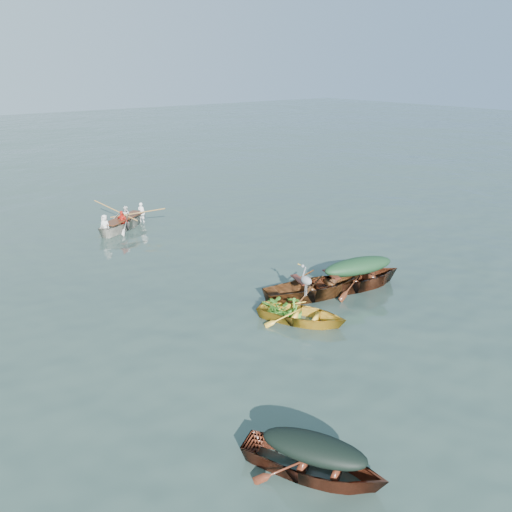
{
  "coord_description": "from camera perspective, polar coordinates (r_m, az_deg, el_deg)",
  "views": [
    {
      "loc": [
        -10.22,
        -8.81,
        6.63
      ],
      "look_at": [
        -0.48,
        3.8,
        0.5
      ],
      "focal_mm": 35.0,
      "sensor_mm": 36.0,
      "label": 1
    }
  ],
  "objects": [
    {
      "name": "thwart_benches",
      "position": [
        15.15,
        6.81,
        -2.75
      ],
      "size": [
        2.42,
        1.42,
        0.04
      ],
      "primitive_type": null,
      "rotation": [
        0.0,
        0.0,
        1.3
      ],
      "color": "#481911",
      "rests_on": "open_wooden_boat"
    },
    {
      "name": "oars",
      "position": [
        22.17,
        -14.86,
        4.3
      ],
      "size": [
        1.85,
        2.54,
        0.06
      ],
      "primitive_type": null,
      "rotation": [
        0.0,
        0.0,
        2.11
      ],
      "color": "olive",
      "rests_on": "rowed_boat"
    },
    {
      "name": "open_wooden_boat",
      "position": [
        15.38,
        6.72,
        -4.65
      ],
      "size": [
        4.76,
        2.57,
        1.07
      ],
      "primitive_type": "imported",
      "rotation": [
        0.0,
        0.0,
        1.3
      ],
      "color": "#532D14",
      "rests_on": "ground"
    },
    {
      "name": "green_tarp_cover",
      "position": [
        15.87,
        11.62,
        -1.06
      ],
      "size": [
        2.53,
        1.29,
        0.52
      ],
      "primitive_type": "ellipsoid",
      "rotation": [
        0.0,
        0.0,
        1.34
      ],
      "color": "black",
      "rests_on": "green_tarp_boat"
    },
    {
      "name": "rowed_boat",
      "position": [
        22.32,
        -14.74,
        3.05
      ],
      "size": [
        4.12,
        3.13,
        0.96
      ],
      "primitive_type": "imported",
      "rotation": [
        0.0,
        0.0,
        2.11
      ],
      "color": "beige",
      "rests_on": "ground"
    },
    {
      "name": "dark_tarp_cover",
      "position": [
        9.07,
        6.65,
        -20.72
      ],
      "size": [
        1.5,
        1.95,
        0.4
      ],
      "primitive_type": "ellipsoid",
      "rotation": [
        0.0,
        0.0,
        0.51
      ],
      "color": "black",
      "rests_on": "dark_covered_boat"
    },
    {
      "name": "dinghy_weeds",
      "position": [
        13.74,
        3.12,
        -4.49
      ],
      "size": [
        1.07,
        1.13,
        0.6
      ],
      "primitive_type": "imported",
      "rotation": [
        0.0,
        0.0,
        0.55
      ],
      "color": "#2E631A",
      "rests_on": "yellow_dinghy"
    },
    {
      "name": "dark_covered_boat",
      "position": [
        9.48,
        6.48,
        -23.48
      ],
      "size": [
        2.73,
        3.55,
        0.82
      ],
      "primitive_type": "imported",
      "rotation": [
        0.0,
        0.0,
        0.51
      ],
      "color": "#552213",
      "rests_on": "ground"
    },
    {
      "name": "green_tarp_boat",
      "position": [
        16.17,
        11.43,
        -3.6
      ],
      "size": [
        4.59,
        2.34,
        1.03
      ],
      "primitive_type": "imported",
      "rotation": [
        0.0,
        0.0,
        1.34
      ],
      "color": "#4B2411",
      "rests_on": "ground"
    },
    {
      "name": "yellow_dinghy",
      "position": [
        13.91,
        5.2,
        -7.52
      ],
      "size": [
        2.74,
        3.33,
        0.83
      ],
      "primitive_type": "imported",
      "rotation": [
        0.0,
        0.0,
        0.55
      ],
      "color": "gold",
      "rests_on": "ground"
    },
    {
      "name": "rowers",
      "position": [
        22.08,
        -14.94,
        5.17
      ],
      "size": [
        3.01,
        2.4,
        0.76
      ],
      "primitive_type": "imported",
      "rotation": [
        0.0,
        0.0,
        2.11
      ],
      "color": "white",
      "rests_on": "rowed_boat"
    },
    {
      "name": "heron",
      "position": [
        14.01,
        5.75,
        -3.33
      ],
      "size": [
        0.45,
        0.49,
        0.92
      ],
      "primitive_type": null,
      "rotation": [
        0.0,
        0.0,
        0.55
      ],
      "color": "gray",
      "rests_on": "yellow_dinghy"
    },
    {
      "name": "ground",
      "position": [
        15.03,
        10.4,
        -5.49
      ],
      "size": [
        140.0,
        140.0,
        0.0
      ],
      "primitive_type": "plane",
      "color": "#2F423B",
      "rests_on": "ground"
    }
  ]
}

